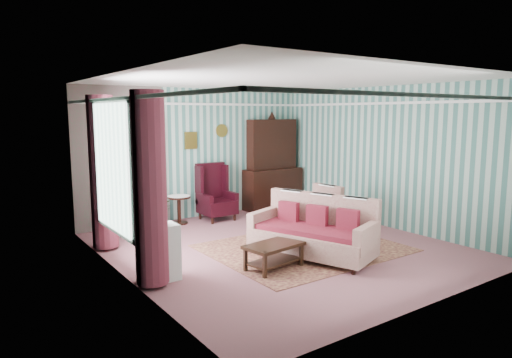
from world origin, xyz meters
TOP-DOWN VIEW (x-y plane):
  - floor at (0.00, 0.00)m, footprint 6.00×6.00m
  - room_shell at (-0.62, 0.18)m, footprint 5.53×6.02m
  - bookcase at (-1.35, 2.84)m, footprint 0.80×0.28m
  - dresser_hutch at (1.90, 2.72)m, footprint 1.50×0.56m
  - wingback_left at (-1.60, 2.45)m, footprint 0.76×0.80m
  - wingback_right at (0.15, 2.45)m, footprint 0.76×0.80m
  - seated_woman at (-1.60, 2.45)m, footprint 0.44×0.40m
  - round_side_table at (-0.70, 2.60)m, footprint 0.50×0.50m
  - nest_table at (2.47, 0.90)m, footprint 0.45×0.38m
  - plant_stand at (-2.40, -0.30)m, footprint 0.55×0.35m
  - rug at (0.30, -0.30)m, footprint 3.20×2.60m
  - sofa at (0.08, -0.74)m, footprint 1.69×2.27m
  - floral_armchair at (1.07, 0.20)m, footprint 0.77×0.85m
  - coffee_table at (-0.77, -0.85)m, footprint 0.96×0.64m
  - potted_plant_a at (-2.40, -0.40)m, footprint 0.45×0.43m
  - potted_plant_b at (-2.38, -0.18)m, footprint 0.24×0.20m
  - potted_plant_c at (-2.51, -0.28)m, footprint 0.24×0.24m

SIDE VIEW (x-z plane):
  - floor at x=0.00m, z-range 0.00..0.00m
  - rug at x=0.30m, z-range 0.00..0.01m
  - coffee_table at x=-0.77m, z-range 0.00..0.39m
  - nest_table at x=2.47m, z-range 0.00..0.54m
  - round_side_table at x=-0.70m, z-range 0.00..0.60m
  - plant_stand at x=-2.40m, z-range 0.00..0.80m
  - floral_armchair at x=1.07m, z-range 0.00..0.88m
  - sofa at x=0.08m, z-range 0.00..1.02m
  - seated_woman at x=-1.60m, z-range 0.00..1.18m
  - wingback_left at x=-1.60m, z-range 0.00..1.25m
  - wingback_right at x=0.15m, z-range 0.00..1.25m
  - potted_plant_a at x=-2.40m, z-range 0.80..1.20m
  - potted_plant_c at x=-2.51m, z-range 0.80..1.20m
  - potted_plant_b at x=-2.38m, z-range 0.80..1.23m
  - bookcase at x=-1.35m, z-range 0.00..2.24m
  - dresser_hutch at x=1.90m, z-range 0.00..2.36m
  - room_shell at x=-0.62m, z-range 0.55..3.46m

